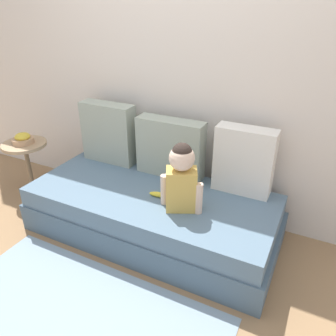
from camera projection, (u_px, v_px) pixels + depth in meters
name	position (u px, v px, depth m)	size (l,w,h in m)	color
ground_plane	(152.00, 233.00, 2.78)	(12.00, 12.00, 0.00)	#93704C
back_wall	(183.00, 76.00, 2.68)	(5.21, 0.10, 2.39)	silver
couch	(152.00, 213.00, 2.69)	(2.01, 0.88, 0.40)	#495F70
throw_pillow_left	(109.00, 133.00, 2.99)	(0.50, 0.16, 0.54)	#99A393
throw_pillow_center	(170.00, 148.00, 2.76)	(0.58, 0.16, 0.49)	#99A393
throw_pillow_right	(244.00, 161.00, 2.50)	(0.44, 0.16, 0.52)	silver
toddler	(181.00, 176.00, 2.29)	(0.32, 0.23, 0.51)	gold
banana	(160.00, 195.00, 2.53)	(0.17, 0.04, 0.04)	yellow
side_table	(26.00, 155.00, 3.15)	(0.41, 0.41, 0.55)	tan
fruit_bowl	(23.00, 139.00, 3.07)	(0.20, 0.20, 0.10)	tan
floor_rug	(72.00, 325.00, 1.99)	(1.81, 1.00, 0.01)	#8499A8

